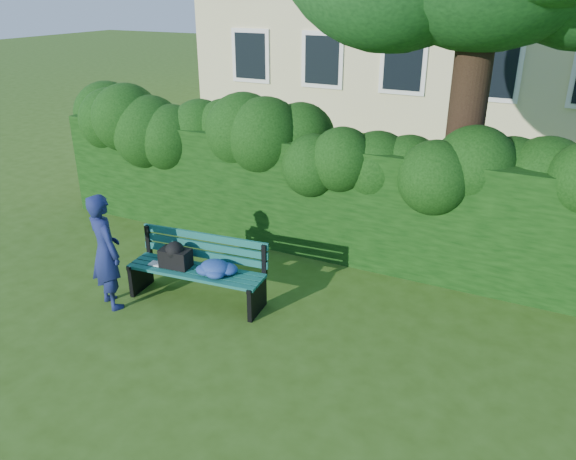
% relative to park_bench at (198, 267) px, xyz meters
% --- Properties ---
extents(ground, '(80.00, 80.00, 0.00)m').
position_rel_park_bench_xyz_m(ground, '(0.98, 0.12, -0.50)').
color(ground, '#304F13').
rests_on(ground, ground).
extents(hedge, '(10.00, 1.00, 1.80)m').
position_rel_park_bench_xyz_m(hedge, '(0.98, 2.32, 0.40)').
color(hedge, black).
rests_on(hedge, ground).
extents(park_bench, '(1.93, 0.74, 0.89)m').
position_rel_park_bench_xyz_m(park_bench, '(0.00, 0.00, 0.00)').
color(park_bench, '#105044').
rests_on(park_bench, ground).
extents(man_reading, '(0.68, 0.58, 1.58)m').
position_rel_park_bench_xyz_m(man_reading, '(-0.99, -0.64, 0.29)').
color(man_reading, navy).
rests_on(man_reading, ground).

